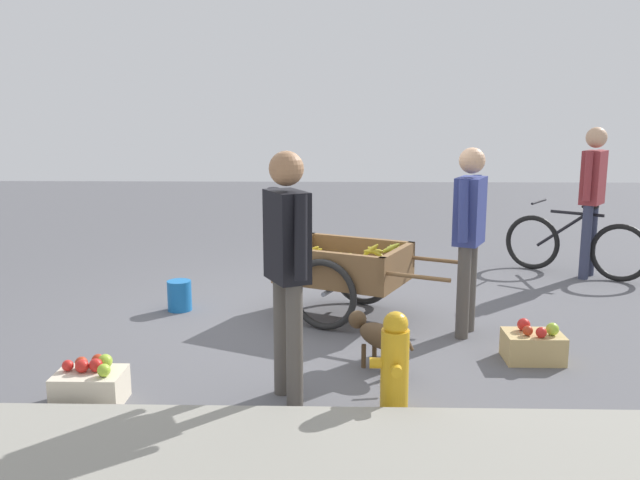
{
  "coord_description": "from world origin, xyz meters",
  "views": [
    {
      "loc": [
        -0.3,
        5.9,
        1.92
      ],
      "look_at": [
        -0.15,
        -0.07,
        0.75
      ],
      "focal_mm": 37.83,
      "sensor_mm": 36.0,
      "label": 1
    }
  ],
  "objects_px": {
    "bicycle": "(574,246)",
    "dog": "(378,335)",
    "apple_crate": "(533,345)",
    "bystander_person": "(287,254)",
    "plastic_bucket": "(180,296)",
    "fire_hydrant": "(394,363)",
    "mixed_fruit_crate": "(91,385)",
    "fruit_cart": "(344,271)",
    "vendor_person": "(469,225)",
    "cyclist_person": "(593,188)"
  },
  "relations": [
    {
      "from": "vendor_person",
      "to": "plastic_bucket",
      "type": "distance_m",
      "value": 2.82
    },
    {
      "from": "dog",
      "to": "plastic_bucket",
      "type": "height_order",
      "value": "dog"
    },
    {
      "from": "cyclist_person",
      "to": "apple_crate",
      "type": "bearing_deg",
      "value": 62.86
    },
    {
      "from": "fire_hydrant",
      "to": "vendor_person",
      "type": "bearing_deg",
      "value": -115.68
    },
    {
      "from": "vendor_person",
      "to": "bicycle",
      "type": "bearing_deg",
      "value": -127.61
    },
    {
      "from": "mixed_fruit_crate",
      "to": "bystander_person",
      "type": "distance_m",
      "value": 1.56
    },
    {
      "from": "plastic_bucket",
      "to": "vendor_person",
      "type": "bearing_deg",
      "value": 166.34
    },
    {
      "from": "apple_crate",
      "to": "mixed_fruit_crate",
      "type": "height_order",
      "value": "apple_crate"
    },
    {
      "from": "cyclist_person",
      "to": "apple_crate",
      "type": "height_order",
      "value": "cyclist_person"
    },
    {
      "from": "plastic_bucket",
      "to": "apple_crate",
      "type": "relative_size",
      "value": 0.66
    },
    {
      "from": "fire_hydrant",
      "to": "apple_crate",
      "type": "distance_m",
      "value": 1.5
    },
    {
      "from": "bicycle",
      "to": "cyclist_person",
      "type": "distance_m",
      "value": 0.7
    },
    {
      "from": "fruit_cart",
      "to": "mixed_fruit_crate",
      "type": "xyz_separation_m",
      "value": [
        1.69,
        1.95,
        -0.31
      ]
    },
    {
      "from": "vendor_person",
      "to": "plastic_bucket",
      "type": "relative_size",
      "value": 5.5
    },
    {
      "from": "fruit_cart",
      "to": "bicycle",
      "type": "xyz_separation_m",
      "value": [
        -2.7,
        -1.67,
        -0.08
      ]
    },
    {
      "from": "vendor_person",
      "to": "cyclist_person",
      "type": "distance_m",
      "value": 2.72
    },
    {
      "from": "fire_hydrant",
      "to": "plastic_bucket",
      "type": "height_order",
      "value": "fire_hydrant"
    },
    {
      "from": "cyclist_person",
      "to": "dog",
      "type": "height_order",
      "value": "cyclist_person"
    },
    {
      "from": "fire_hydrant",
      "to": "bystander_person",
      "type": "relative_size",
      "value": 0.4
    },
    {
      "from": "bystander_person",
      "to": "dog",
      "type": "bearing_deg",
      "value": -139.3
    },
    {
      "from": "cyclist_person",
      "to": "fire_hydrant",
      "type": "bearing_deg",
      "value": 55.02
    },
    {
      "from": "fruit_cart",
      "to": "apple_crate",
      "type": "bearing_deg",
      "value": 142.92
    },
    {
      "from": "bicycle",
      "to": "dog",
      "type": "height_order",
      "value": "bicycle"
    },
    {
      "from": "fruit_cart",
      "to": "cyclist_person",
      "type": "distance_m",
      "value": 3.29
    },
    {
      "from": "dog",
      "to": "mixed_fruit_crate",
      "type": "height_order",
      "value": "dog"
    },
    {
      "from": "fruit_cart",
      "to": "bystander_person",
      "type": "xyz_separation_m",
      "value": [
        0.39,
        1.85,
        0.56
      ]
    },
    {
      "from": "cyclist_person",
      "to": "fire_hydrant",
      "type": "relative_size",
      "value": 2.56
    },
    {
      "from": "bicycle",
      "to": "mixed_fruit_crate",
      "type": "relative_size",
      "value": 3.15
    },
    {
      "from": "fruit_cart",
      "to": "vendor_person",
      "type": "xyz_separation_m",
      "value": [
        -1.04,
        0.48,
        0.52
      ]
    },
    {
      "from": "dog",
      "to": "fire_hydrant",
      "type": "relative_size",
      "value": 0.82
    },
    {
      "from": "plastic_bucket",
      "to": "apple_crate",
      "type": "xyz_separation_m",
      "value": [
        -3.04,
        1.25,
        -0.02
      ]
    },
    {
      "from": "fire_hydrant",
      "to": "mixed_fruit_crate",
      "type": "bearing_deg",
      "value": -2.19
    },
    {
      "from": "bicycle",
      "to": "plastic_bucket",
      "type": "distance_m",
      "value": 4.55
    },
    {
      "from": "bicycle",
      "to": "dog",
      "type": "relative_size",
      "value": 2.52
    },
    {
      "from": "apple_crate",
      "to": "bystander_person",
      "type": "height_order",
      "value": "bystander_person"
    },
    {
      "from": "mixed_fruit_crate",
      "to": "bystander_person",
      "type": "xyz_separation_m",
      "value": [
        -1.3,
        -0.1,
        0.87
      ]
    },
    {
      "from": "fruit_cart",
      "to": "dog",
      "type": "height_order",
      "value": "fruit_cart"
    },
    {
      "from": "vendor_person",
      "to": "cyclist_person",
      "type": "height_order",
      "value": "cyclist_person"
    },
    {
      "from": "fruit_cart",
      "to": "bicycle",
      "type": "distance_m",
      "value": 3.17
    },
    {
      "from": "apple_crate",
      "to": "bystander_person",
      "type": "distance_m",
      "value": 2.17
    },
    {
      "from": "fruit_cart",
      "to": "mixed_fruit_crate",
      "type": "bearing_deg",
      "value": 49.11
    },
    {
      "from": "dog",
      "to": "plastic_bucket",
      "type": "distance_m",
      "value": 2.34
    },
    {
      "from": "cyclist_person",
      "to": "mixed_fruit_crate",
      "type": "relative_size",
      "value": 3.9
    },
    {
      "from": "vendor_person",
      "to": "dog",
      "type": "distance_m",
      "value": 1.35
    },
    {
      "from": "bicycle",
      "to": "apple_crate",
      "type": "xyz_separation_m",
      "value": [
        1.25,
        2.76,
        -0.23
      ]
    },
    {
      "from": "fruit_cart",
      "to": "dog",
      "type": "xyz_separation_m",
      "value": [
        -0.23,
        1.31,
        -0.17
      ]
    },
    {
      "from": "mixed_fruit_crate",
      "to": "bystander_person",
      "type": "bearing_deg",
      "value": -175.51
    },
    {
      "from": "cyclist_person",
      "to": "plastic_bucket",
      "type": "relative_size",
      "value": 5.89
    },
    {
      "from": "bicycle",
      "to": "plastic_bucket",
      "type": "xyz_separation_m",
      "value": [
        4.28,
        1.51,
        -0.21
      ]
    },
    {
      "from": "apple_crate",
      "to": "bicycle",
      "type": "bearing_deg",
      "value": -114.29
    }
  ]
}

